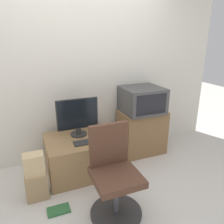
# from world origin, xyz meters

# --- Properties ---
(ground_plane) EXTENTS (12.00, 12.00, 0.00)m
(ground_plane) POSITION_xyz_m (0.00, 0.00, 0.00)
(ground_plane) COLOR beige
(wall_back) EXTENTS (4.40, 0.05, 2.60)m
(wall_back) POSITION_xyz_m (0.00, 1.32, 1.30)
(wall_back) COLOR silver
(wall_back) RESTS_ON ground_plane
(desk) EXTENTS (0.92, 0.71, 0.50)m
(desk) POSITION_xyz_m (-0.19, 0.83, 0.25)
(desk) COLOR #937047
(desk) RESTS_ON ground_plane
(side_stand) EXTENTS (0.68, 0.44, 0.68)m
(side_stand) POSITION_xyz_m (0.82, 1.01, 0.34)
(side_stand) COLOR olive
(side_stand) RESTS_ON ground_plane
(main_monitor) EXTENTS (0.55, 0.22, 0.50)m
(main_monitor) POSITION_xyz_m (-0.20, 0.94, 0.75)
(main_monitor) COLOR #2D2D2D
(main_monitor) RESTS_ON desk
(keyboard) EXTENTS (0.31, 0.14, 0.01)m
(keyboard) POSITION_xyz_m (-0.17, 0.68, 0.50)
(keyboard) COLOR #2D2D2D
(keyboard) RESTS_ON desk
(mouse) EXTENTS (0.05, 0.04, 0.03)m
(mouse) POSITION_xyz_m (0.05, 0.65, 0.51)
(mouse) COLOR black
(mouse) RESTS_ON desk
(crt_tv) EXTENTS (0.58, 0.54, 0.37)m
(crt_tv) POSITION_xyz_m (0.80, 1.01, 0.86)
(crt_tv) COLOR #474747
(crt_tv) RESTS_ON side_stand
(office_chair) EXTENTS (0.54, 0.54, 0.94)m
(office_chair) POSITION_xyz_m (-0.07, -0.00, 0.40)
(office_chair) COLOR #333333
(office_chair) RESTS_ON ground_plane
(cardboard_box_lower) EXTENTS (0.24, 0.21, 0.30)m
(cardboard_box_lower) POSITION_xyz_m (-0.80, 0.52, 0.15)
(cardboard_box_lower) COLOR #A3845B
(cardboard_box_lower) RESTS_ON ground_plane
(cardboard_box_upper) EXTENTS (0.22, 0.15, 0.25)m
(cardboard_box_upper) POSITION_xyz_m (-0.80, 0.52, 0.43)
(cardboard_box_upper) COLOR #D1B27F
(cardboard_box_upper) RESTS_ON cardboard_box_lower
(book) EXTENTS (0.23, 0.14, 0.02)m
(book) POSITION_xyz_m (-0.62, 0.20, 0.01)
(book) COLOR #2D6638
(book) RESTS_ON ground_plane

